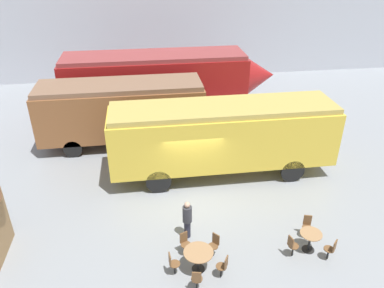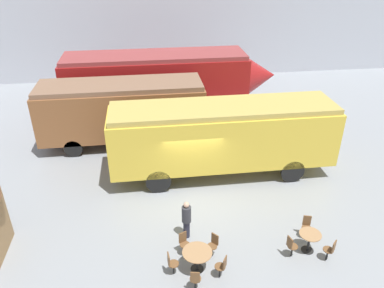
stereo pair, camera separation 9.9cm
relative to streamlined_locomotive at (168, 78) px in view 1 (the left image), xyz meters
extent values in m
plane|color=gray|center=(0.30, -8.25, -2.27)|extent=(80.00, 80.00, 0.00)
cube|color=#B2B7C1|center=(0.30, 7.07, 2.23)|extent=(44.00, 0.15, 9.00)
cube|color=maroon|center=(-0.81, 0.00, -0.08)|extent=(10.90, 2.89, 2.73)
cone|color=maroon|center=(5.64, 0.00, -0.08)|extent=(2.00, 2.59, 2.59)
cube|color=brown|center=(-0.81, 0.00, 1.40)|extent=(10.69, 2.66, 0.24)
cylinder|color=black|center=(2.46, -1.39, -1.64)|extent=(1.27, 0.12, 1.27)
cylinder|color=black|center=(2.46, 1.39, -1.64)|extent=(1.27, 0.12, 1.27)
cylinder|color=black|center=(-4.08, -1.39, -1.64)|extent=(1.27, 0.12, 1.27)
cylinder|color=black|center=(-4.08, 1.39, -1.64)|extent=(1.27, 0.12, 1.27)
cube|color=brown|center=(-2.75, -3.63, -0.42)|extent=(8.40, 2.59, 2.53)
cube|color=brown|center=(-2.75, -3.63, 0.96)|extent=(8.24, 2.38, 0.24)
cylinder|color=black|center=(-0.23, -4.87, -1.82)|extent=(0.91, 0.12, 0.91)
cylinder|color=black|center=(-0.23, -2.40, -1.82)|extent=(0.91, 0.12, 0.91)
cylinder|color=black|center=(-5.27, -4.87, -1.82)|extent=(0.91, 0.12, 0.91)
cylinder|color=black|center=(-5.27, -2.40, -1.82)|extent=(0.91, 0.12, 0.91)
cube|color=gold|center=(1.80, -7.28, -0.34)|extent=(10.00, 2.53, 2.46)
cube|color=tan|center=(1.80, -7.28, 1.01)|extent=(9.80, 2.33, 0.24)
cylinder|color=black|center=(4.80, -8.49, -1.73)|extent=(1.09, 0.12, 1.09)
cylinder|color=black|center=(4.80, -6.08, -1.73)|extent=(1.09, 0.12, 1.09)
cylinder|color=black|center=(-1.20, -8.49, -1.73)|extent=(1.09, 0.12, 1.09)
cylinder|color=black|center=(-1.20, -6.08, -1.73)|extent=(1.09, 0.12, 1.09)
cylinder|color=black|center=(-0.18, -13.01, -2.26)|extent=(0.44, 0.44, 0.02)
cylinder|color=black|center=(-0.18, -13.01, -1.89)|extent=(0.08, 0.08, 0.72)
cylinder|color=#9E754C|center=(-0.18, -13.01, -1.52)|extent=(0.98, 0.98, 0.03)
cylinder|color=black|center=(3.81, -12.68, -2.26)|extent=(0.44, 0.44, 0.02)
cylinder|color=black|center=(3.81, -12.68, -1.90)|extent=(0.08, 0.08, 0.71)
cylinder|color=#9E754C|center=(3.81, -12.68, -1.53)|extent=(0.76, 0.76, 0.03)
cylinder|color=black|center=(0.50, -13.41, -2.06)|extent=(0.06, 0.06, 0.42)
cylinder|color=brown|center=(0.50, -13.41, -1.84)|extent=(0.36, 0.36, 0.03)
cube|color=brown|center=(0.63, -13.48, -1.61)|extent=(0.18, 0.27, 0.42)
cylinder|color=black|center=(0.41, -12.48, -2.06)|extent=(0.06, 0.06, 0.42)
cylinder|color=brown|center=(0.41, -12.48, -1.84)|extent=(0.36, 0.36, 0.03)
cube|color=brown|center=(0.52, -12.38, -1.61)|extent=(0.22, 0.24, 0.42)
cylinder|color=black|center=(-0.50, -12.28, -2.06)|extent=(0.06, 0.06, 0.42)
cylinder|color=brown|center=(-0.50, -12.28, -1.84)|extent=(0.36, 0.36, 0.03)
cube|color=brown|center=(-0.56, -12.14, -1.61)|extent=(0.28, 0.15, 0.42)
cylinder|color=black|center=(-0.97, -13.08, -2.06)|extent=(0.06, 0.06, 0.42)
cylinder|color=brown|center=(-0.97, -13.08, -1.84)|extent=(0.36, 0.36, 0.03)
cube|color=brown|center=(-1.12, -13.10, -1.61)|extent=(0.07, 0.29, 0.42)
cylinder|color=black|center=(-0.35, -13.78, -2.06)|extent=(0.06, 0.06, 0.42)
cylinder|color=brown|center=(-0.35, -13.78, -1.84)|extent=(0.36, 0.36, 0.03)
cube|color=brown|center=(-0.39, -13.93, -1.61)|extent=(0.29, 0.10, 0.42)
cylinder|color=black|center=(4.28, -13.17, -2.06)|extent=(0.06, 0.06, 0.42)
cylinder|color=brown|center=(4.28, -13.17, -1.84)|extent=(0.36, 0.36, 0.03)
cube|color=brown|center=(4.39, -13.28, -1.61)|extent=(0.23, 0.23, 0.42)
cylinder|color=black|center=(3.99, -12.02, -2.06)|extent=(0.06, 0.06, 0.42)
cylinder|color=brown|center=(3.99, -12.02, -1.84)|extent=(0.36, 0.36, 0.03)
cube|color=brown|center=(4.03, -11.88, -1.61)|extent=(0.29, 0.12, 0.42)
cylinder|color=black|center=(3.15, -12.85, -2.06)|extent=(0.06, 0.06, 0.42)
cylinder|color=brown|center=(3.15, -12.85, -1.84)|extent=(0.36, 0.36, 0.03)
cube|color=brown|center=(3.00, -12.89, -1.61)|extent=(0.11, 0.29, 0.42)
cylinder|color=#262633|center=(-0.34, -11.39, -1.92)|extent=(0.24, 0.24, 0.72)
cylinder|color=#333338|center=(-0.34, -11.39, -1.24)|extent=(0.34, 0.34, 0.64)
sphere|color=tan|center=(-0.34, -11.39, -0.82)|extent=(0.21, 0.21, 0.21)
camera|label=1|loc=(-1.65, -21.84, 7.37)|focal=35.00mm
camera|label=2|loc=(-1.55, -21.85, 7.37)|focal=35.00mm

